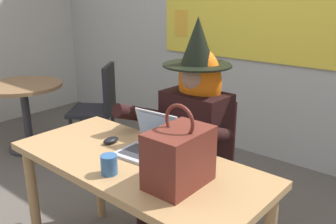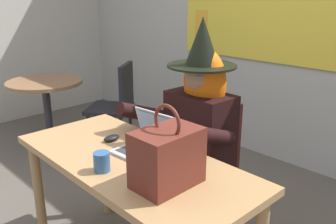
# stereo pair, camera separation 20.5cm
# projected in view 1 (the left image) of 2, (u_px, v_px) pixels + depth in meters

# --- Properties ---
(wall_back_bulletin) EXTENTS (6.03, 2.21, 2.85)m
(wall_back_bulletin) POSITION_uv_depth(u_px,v_px,m) (273.00, 8.00, 3.28)
(wall_back_bulletin) COLOR #B2B2AD
(wall_back_bulletin) RESTS_ON ground
(desk_main) EXTENTS (1.42, 0.65, 0.75)m
(desk_main) POSITION_uv_depth(u_px,v_px,m) (136.00, 178.00, 1.91)
(desk_main) COLOR tan
(desk_main) RESTS_ON ground
(chair_at_desk) EXTENTS (0.42, 0.42, 0.90)m
(chair_at_desk) POSITION_uv_depth(u_px,v_px,m) (200.00, 157.00, 2.48)
(chair_at_desk) COLOR #4C1E19
(chair_at_desk) RESTS_ON ground
(person_costumed) EXTENTS (0.61, 0.69, 1.44)m
(person_costumed) POSITION_uv_depth(u_px,v_px,m) (190.00, 122.00, 2.30)
(person_costumed) COLOR black
(person_costumed) RESTS_ON ground
(laptop) EXTENTS (0.30, 0.29, 0.22)m
(laptop) POSITION_uv_depth(u_px,v_px,m) (150.00, 144.00, 1.95)
(laptop) COLOR #B7B7BC
(laptop) RESTS_ON desk_main
(computer_mouse) EXTENTS (0.06, 0.11, 0.03)m
(computer_mouse) POSITION_uv_depth(u_px,v_px,m) (111.00, 140.00, 2.08)
(computer_mouse) COLOR black
(computer_mouse) RESTS_ON desk_main
(handbag) EXTENTS (0.20, 0.30, 0.38)m
(handbag) POSITION_uv_depth(u_px,v_px,m) (179.00, 157.00, 1.60)
(handbag) COLOR maroon
(handbag) RESTS_ON desk_main
(coffee_mug) EXTENTS (0.08, 0.08, 0.09)m
(coffee_mug) POSITION_uv_depth(u_px,v_px,m) (109.00, 165.00, 1.72)
(coffee_mug) COLOR #336099
(coffee_mug) RESTS_ON desk_main
(side_table_round) EXTENTS (0.77, 0.77, 0.70)m
(side_table_round) POSITION_uv_depth(u_px,v_px,m) (25.00, 101.00, 3.68)
(side_table_round) COLOR #8E6642
(side_table_round) RESTS_ON ground
(chair_spare_by_window) EXTENTS (0.59, 0.59, 0.90)m
(chair_spare_by_window) POSITION_uv_depth(u_px,v_px,m) (99.00, 104.00, 3.63)
(chair_spare_by_window) COLOR black
(chair_spare_by_window) RESTS_ON ground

